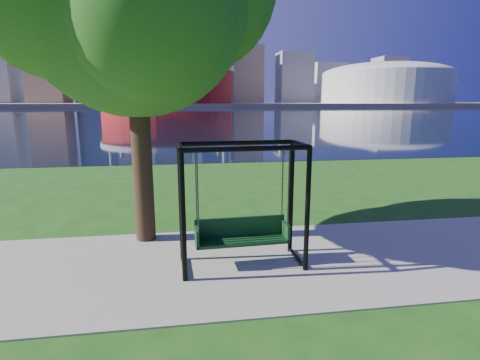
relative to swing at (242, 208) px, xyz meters
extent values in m
plane|color=#1E5114|center=(0.19, 0.57, -1.18)|extent=(900.00, 900.00, 0.00)
cube|color=#9E937F|center=(0.19, 0.07, -1.17)|extent=(120.00, 4.00, 0.03)
cube|color=black|center=(0.19, 102.57, -1.17)|extent=(900.00, 180.00, 0.02)
cube|color=#937F60|center=(0.19, 306.57, -0.18)|extent=(900.00, 228.00, 2.00)
cylinder|color=maroon|center=(-9.81, 235.57, 11.82)|extent=(80.00, 80.00, 22.00)
cylinder|color=silver|center=(-9.81, 235.57, 21.32)|extent=(83.00, 83.00, 3.00)
cylinder|color=silver|center=(23.09, 254.57, 16.82)|extent=(2.00, 2.00, 32.00)
cylinder|color=silver|center=(-42.72, 254.57, 16.82)|extent=(2.00, 2.00, 32.00)
cylinder|color=silver|center=(-42.72, 216.57, 16.82)|extent=(2.00, 2.00, 32.00)
cylinder|color=silver|center=(23.09, 216.57, 16.82)|extent=(2.00, 2.00, 32.00)
cylinder|color=beige|center=(135.19, 235.57, 10.82)|extent=(84.00, 84.00, 20.00)
ellipsoid|color=beige|center=(135.19, 235.57, 19.82)|extent=(84.00, 84.00, 15.12)
cube|color=#998466|center=(-99.81, 300.57, 44.82)|extent=(26.00, 26.00, 88.00)
cube|color=slate|center=(-69.81, 325.57, 48.32)|extent=(30.00, 24.00, 95.00)
cube|color=gray|center=(-39.81, 305.57, 36.82)|extent=(24.00, 24.00, 72.00)
cube|color=silver|center=(-9.81, 335.57, 40.82)|extent=(32.00, 28.00, 80.00)
cube|color=slate|center=(25.19, 310.57, 29.82)|extent=(22.00, 22.00, 58.00)
cube|color=#998466|center=(55.19, 325.57, 24.82)|extent=(26.00, 26.00, 48.00)
cube|color=gray|center=(95.19, 315.57, 21.82)|extent=(28.00, 24.00, 42.00)
cube|color=silver|center=(135.19, 340.57, 18.82)|extent=(30.00, 26.00, 36.00)
cube|color=gray|center=(185.19, 320.57, 20.82)|extent=(24.00, 24.00, 40.00)
cube|color=#998466|center=(225.19, 335.57, 16.82)|extent=(26.00, 26.00, 32.00)
cylinder|color=black|center=(-1.12, -0.55, 0.02)|extent=(0.10, 0.10, 2.40)
cylinder|color=black|center=(1.17, -0.45, 0.02)|extent=(0.10, 0.10, 2.40)
cylinder|color=black|center=(-1.16, 0.39, 0.02)|extent=(0.10, 0.10, 2.40)
cylinder|color=black|center=(1.13, 0.49, 0.02)|extent=(0.10, 0.10, 2.40)
cylinder|color=black|center=(0.02, -0.50, 1.22)|extent=(2.30, 0.19, 0.09)
cylinder|color=black|center=(-0.02, 0.44, 1.22)|extent=(2.30, 0.19, 0.09)
cylinder|color=black|center=(-1.14, -0.08, 1.22)|extent=(0.13, 0.94, 0.09)
cylinder|color=black|center=(-1.14, -0.08, -1.10)|extent=(0.11, 0.94, 0.08)
cylinder|color=black|center=(1.15, 0.02, 1.22)|extent=(0.13, 0.94, 0.09)
cylinder|color=black|center=(1.15, 0.02, -1.10)|extent=(0.11, 0.94, 0.08)
cube|color=black|center=(0.00, -0.03, -0.66)|extent=(1.84, 0.54, 0.06)
cube|color=black|center=(-0.01, 0.17, -0.43)|extent=(1.82, 0.13, 0.40)
cube|color=black|center=(-0.88, -0.07, -0.51)|extent=(0.07, 0.47, 0.35)
cube|color=black|center=(0.88, 0.01, -0.51)|extent=(0.07, 0.47, 0.35)
cylinder|color=#39393E|center=(-0.85, -0.26, 0.41)|extent=(0.03, 0.03, 1.51)
cylinder|color=#39393E|center=(0.87, -0.19, 0.41)|extent=(0.03, 0.03, 1.51)
cylinder|color=#39393E|center=(-0.87, 0.13, 0.41)|extent=(0.03, 0.03, 1.51)
cylinder|color=#39393E|center=(0.85, 0.20, 0.41)|extent=(0.03, 0.03, 1.51)
cylinder|color=black|center=(-2.01, 1.72, 1.06)|extent=(0.45, 0.45, 4.48)
sphere|color=#27581A|center=(-1.61, 0.60, 3.60)|extent=(3.26, 3.26, 3.26)
camera|label=1|loc=(-1.08, -6.87, 2.02)|focal=28.00mm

